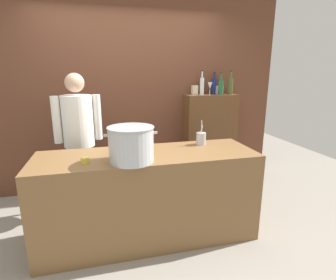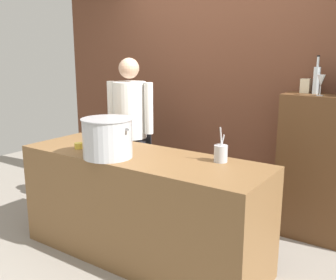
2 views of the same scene
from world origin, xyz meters
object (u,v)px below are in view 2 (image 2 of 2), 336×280
(butter_jar, at_px, (79,146))
(wine_bottle_clear, at_px, (317,79))
(utensil_crock, at_px, (221,153))
(wine_glass_wide, at_px, (321,81))
(chef, at_px, (130,125))
(spice_tin_cream, at_px, (306,86))
(stockpot_large, at_px, (107,138))

(butter_jar, xyz_separation_m, wine_bottle_clear, (1.60, 1.37, 0.55))
(utensil_crock, xyz_separation_m, wine_bottle_clear, (0.40, 1.05, 0.51))
(wine_glass_wide, bearing_deg, chef, -166.62)
(utensil_crock, distance_m, butter_jar, 1.24)
(butter_jar, relative_size, wine_glass_wide, 0.40)
(wine_glass_wide, relative_size, spice_tin_cream, 1.39)
(stockpot_large, distance_m, butter_jar, 0.42)
(butter_jar, bearing_deg, wine_bottle_clear, 40.69)
(butter_jar, height_order, wine_bottle_clear, wine_bottle_clear)
(stockpot_large, height_order, spice_tin_cream, spice_tin_cream)
(wine_bottle_clear, bearing_deg, chef, -161.96)
(utensil_crock, height_order, spice_tin_cream, spice_tin_cream)
(stockpot_large, distance_m, wine_bottle_clear, 1.92)
(wine_bottle_clear, xyz_separation_m, spice_tin_cream, (-0.10, 0.03, -0.06))
(wine_bottle_clear, bearing_deg, butter_jar, -139.31)
(butter_jar, relative_size, spice_tin_cream, 0.56)
(stockpot_large, xyz_separation_m, butter_jar, (-0.40, 0.06, -0.13))
(chef, distance_m, butter_jar, 0.83)
(wine_bottle_clear, bearing_deg, wine_glass_wide, -62.07)
(utensil_crock, height_order, butter_jar, utensil_crock)
(stockpot_large, bearing_deg, spice_tin_cream, 53.13)
(stockpot_large, bearing_deg, wine_glass_wide, 45.68)
(utensil_crock, xyz_separation_m, butter_jar, (-1.20, -0.33, -0.04))
(wine_bottle_clear, relative_size, spice_tin_cream, 2.63)
(butter_jar, bearing_deg, stockpot_large, -8.35)
(stockpot_large, bearing_deg, butter_jar, 171.65)
(chef, relative_size, butter_jar, 22.98)
(wine_glass_wide, bearing_deg, stockpot_large, -134.32)
(chef, relative_size, wine_bottle_clear, 4.90)
(stockpot_large, distance_m, wine_glass_wide, 1.87)
(chef, bearing_deg, butter_jar, 87.55)
(chef, height_order, wine_glass_wide, chef)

